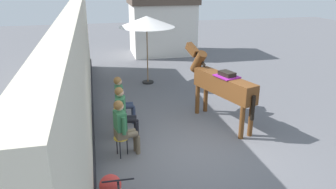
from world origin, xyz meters
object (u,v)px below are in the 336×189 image
(seated_visitor_middle, at_px, (123,110))
(cafe_parasol, at_px, (147,22))
(seated_visitor_near, at_px, (123,125))
(saddled_horse_center, at_px, (221,84))
(seated_visitor_far, at_px, (122,98))

(seated_visitor_middle, xyz_separation_m, cafe_parasol, (1.37, 4.42, 1.59))
(seated_visitor_near, distance_m, cafe_parasol, 5.73)
(seated_visitor_near, xyz_separation_m, cafe_parasol, (1.46, 5.31, 1.59))
(seated_visitor_near, relative_size, saddled_horse_center, 0.48)
(seated_visitor_middle, distance_m, cafe_parasol, 4.89)
(cafe_parasol, bearing_deg, saddled_horse_center, -71.21)
(seated_visitor_far, bearing_deg, cafe_parasol, 69.29)
(seated_visitor_far, relative_size, saddled_horse_center, 0.48)
(seated_visitor_near, xyz_separation_m, seated_visitor_middle, (0.09, 0.88, 0.00))
(seated_visitor_near, bearing_deg, seated_visitor_far, 85.79)
(saddled_horse_center, bearing_deg, seated_visitor_middle, -172.26)
(seated_visitor_near, height_order, saddled_horse_center, saddled_horse_center)
(seated_visitor_far, height_order, cafe_parasol, cafe_parasol)
(seated_visitor_near, distance_m, seated_visitor_middle, 0.89)
(seated_visitor_far, xyz_separation_m, cafe_parasol, (1.33, 3.51, 1.59))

